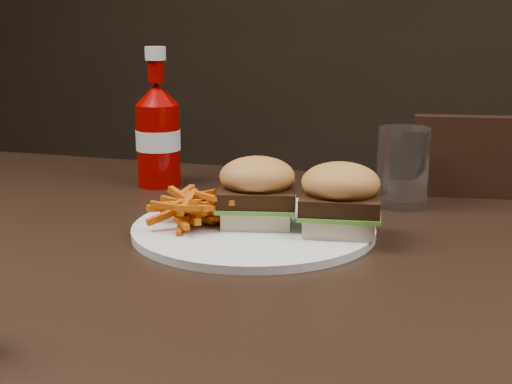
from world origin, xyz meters
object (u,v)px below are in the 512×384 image
(chair_far, at_px, (505,343))
(plate, at_px, (254,229))
(ketchup_bottle, at_px, (159,148))
(dining_table, at_px, (213,251))
(tumbler, at_px, (403,168))

(chair_far, relative_size, plate, 1.37)
(chair_far, height_order, ketchup_bottle, ketchup_bottle)
(dining_table, bearing_deg, ketchup_bottle, 127.79)
(ketchup_bottle, xyz_separation_m, tumbler, (0.38, -0.01, -0.01))
(chair_far, bearing_deg, ketchup_bottle, 17.91)
(ketchup_bottle, bearing_deg, chair_far, 26.39)
(plate, height_order, ketchup_bottle, ketchup_bottle)
(chair_far, xyz_separation_m, plate, (-0.33, -0.47, 0.33))
(dining_table, xyz_separation_m, plate, (0.04, 0.03, 0.03))
(chair_far, distance_m, plate, 0.66)
(chair_far, distance_m, ketchup_bottle, 0.72)
(ketchup_bottle, height_order, tumbler, ketchup_bottle)
(dining_table, distance_m, plate, 0.06)
(plate, xyz_separation_m, ketchup_bottle, (-0.22, 0.20, 0.06))
(dining_table, relative_size, ketchup_bottle, 8.81)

